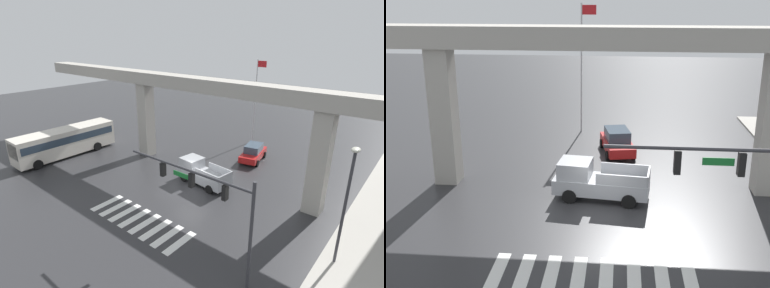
# 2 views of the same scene
# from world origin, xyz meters

# --- Properties ---
(ground_plane) EXTENTS (120.00, 120.00, 0.00)m
(ground_plane) POSITION_xyz_m (0.00, 0.00, 0.00)
(ground_plane) COLOR #2D2D30
(crosswalk_stripes) EXTENTS (8.25, 2.80, 0.01)m
(crosswalk_stripes) POSITION_xyz_m (0.00, -5.62, 0.01)
(crosswalk_stripes) COLOR silver
(crosswalk_stripes) RESTS_ON ground
(elevated_overpass) EXTENTS (50.93, 1.81, 9.03)m
(elevated_overpass) POSITION_xyz_m (0.00, 3.59, 7.56)
(elevated_overpass) COLOR #ADA89E
(elevated_overpass) RESTS_ON ground
(pickup_truck) EXTENTS (5.28, 2.52, 2.08)m
(pickup_truck) POSITION_xyz_m (-0.27, 1.90, 0.99)
(pickup_truck) COLOR #A8AAAF
(pickup_truck) RESTS_ON ground
(sedan_red) EXTENTS (2.57, 4.56, 1.72)m
(sedan_red) POSITION_xyz_m (0.78, 9.51, 0.85)
(sedan_red) COLOR red
(sedan_red) RESTS_ON ground
(flagpole) EXTENTS (1.16, 0.12, 9.91)m
(flagpole) POSITION_xyz_m (-2.05, 14.66, 5.74)
(flagpole) COLOR silver
(flagpole) RESTS_ON ground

